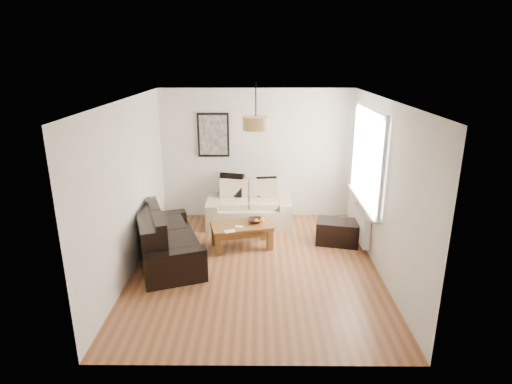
{
  "coord_description": "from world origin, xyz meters",
  "views": [
    {
      "loc": [
        0.04,
        -6.01,
        3.2
      ],
      "look_at": [
        0.0,
        0.6,
        1.05
      ],
      "focal_mm": 29.66,
      "sensor_mm": 36.0,
      "label": 1
    }
  ],
  "objects_px": {
    "loveseat_cream": "(249,205)",
    "ottoman": "(338,232)",
    "coffee_table": "(242,236)",
    "sofa_leather": "(167,237)"
  },
  "relations": [
    {
      "from": "ottoman",
      "to": "coffee_table",
      "type": "bearing_deg",
      "value": -174.1
    },
    {
      "from": "loveseat_cream",
      "to": "sofa_leather",
      "type": "xyz_separation_m",
      "value": [
        -1.28,
        -1.55,
        -0.01
      ]
    },
    {
      "from": "loveseat_cream",
      "to": "ottoman",
      "type": "height_order",
      "value": "loveseat_cream"
    },
    {
      "from": "coffee_table",
      "to": "ottoman",
      "type": "bearing_deg",
      "value": 5.9
    },
    {
      "from": "coffee_table",
      "to": "ottoman",
      "type": "relative_size",
      "value": 1.4
    },
    {
      "from": "coffee_table",
      "to": "sofa_leather",
      "type": "bearing_deg",
      "value": -157.39
    },
    {
      "from": "sofa_leather",
      "to": "coffee_table",
      "type": "xyz_separation_m",
      "value": [
        1.18,
        0.49,
        -0.19
      ]
    },
    {
      "from": "ottoman",
      "to": "sofa_leather",
      "type": "bearing_deg",
      "value": -166.95
    },
    {
      "from": "loveseat_cream",
      "to": "sofa_leather",
      "type": "height_order",
      "value": "loveseat_cream"
    },
    {
      "from": "sofa_leather",
      "to": "ottoman",
      "type": "height_order",
      "value": "sofa_leather"
    }
  ]
}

